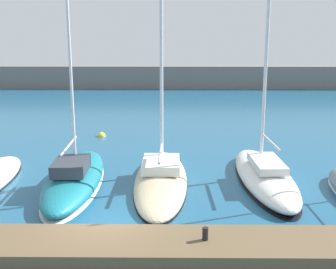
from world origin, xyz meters
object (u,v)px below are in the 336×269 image
Objects in this scene: dock_bollard at (205,234)px; sailboat_teal_third at (75,176)px; sailboat_sand_fourth at (161,177)px; mooring_buoy_yellow at (102,136)px; sailboat_white_fifth at (265,173)px.

sailboat_teal_third is at bearing 131.50° from dock_bollard.
sailboat_sand_fourth reaches higher than mooring_buoy_yellow.
dock_bollard is (1.66, -6.97, 0.41)m from sailboat_sand_fourth.
sailboat_white_fifth is at bearing -45.45° from mooring_buoy_yellow.
sailboat_teal_third reaches higher than sailboat_sand_fourth.
sailboat_white_fifth is at bearing 63.94° from dock_bollard.
sailboat_teal_third is 41.50× the size of dock_bollard.
sailboat_teal_third is 8.81m from dock_bollard.
sailboat_teal_third reaches higher than dock_bollard.
sailboat_teal_third is at bearing -87.84° from mooring_buoy_yellow.
mooring_buoy_yellow is 1.37× the size of dock_bollard.
sailboat_white_fifth is (5.12, 0.10, 0.16)m from sailboat_sand_fourth.
sailboat_white_fifth is 7.88m from dock_bollard.
sailboat_teal_third is 1.01× the size of sailboat_sand_fourth.
sailboat_teal_third is 10.33m from mooring_buoy_yellow.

